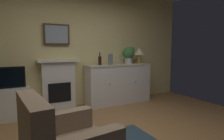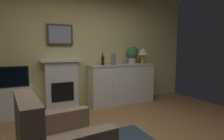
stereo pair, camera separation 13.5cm
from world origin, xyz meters
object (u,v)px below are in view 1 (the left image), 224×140
at_px(framed_picture, 57,34).
at_px(wine_glass_left, 116,59).
at_px(vase_decorative, 111,59).
at_px(tv_set, 7,78).
at_px(wine_glass_right, 123,59).
at_px(sideboard_cabinet, 118,84).
at_px(tv_cabinet, 9,104).
at_px(wine_bottle, 100,60).
at_px(potted_plant_small, 129,54).
at_px(fireplace_unit, 59,85).
at_px(table_lamp, 139,53).
at_px(wine_glass_center, 120,59).

bearing_deg(framed_picture, wine_glass_left, -11.20).
distance_m(vase_decorative, tv_set, 2.16).
distance_m(framed_picture, wine_glass_left, 1.46).
bearing_deg(wine_glass_right, sideboard_cabinet, -165.88).
bearing_deg(framed_picture, tv_cabinet, -167.99).
xyz_separation_m(wine_bottle, tv_set, (-1.90, -0.03, -0.27)).
distance_m(framed_picture, tv_set, 1.31).
xyz_separation_m(sideboard_cabinet, potted_plant_small, (0.33, 0.05, 0.73)).
relative_size(vase_decorative, potted_plant_small, 0.65).
bearing_deg(vase_decorative, sideboard_cabinet, 11.68).
height_order(wine_bottle, vase_decorative, wine_bottle).
distance_m(wine_glass_left, vase_decorative, 0.16).
xyz_separation_m(fireplace_unit, table_lamp, (2.02, -0.18, 0.69)).
bearing_deg(wine_glass_left, table_lamp, 3.30).
height_order(sideboard_cabinet, tv_set, tv_set).
relative_size(sideboard_cabinet, wine_glass_right, 9.96).
bearing_deg(tv_set, table_lamp, 0.16).
xyz_separation_m(fireplace_unit, potted_plant_small, (1.74, -0.13, 0.67)).
bearing_deg(potted_plant_small, fireplace_unit, 175.66).
distance_m(tv_cabinet, tv_set, 0.50).
distance_m(framed_picture, table_lamp, 2.07).
height_order(sideboard_cabinet, potted_plant_small, potted_plant_small).
xyz_separation_m(wine_bottle, vase_decorative, (0.24, -0.07, 0.03)).
height_order(fireplace_unit, tv_set, fireplace_unit).
relative_size(wine_bottle, tv_cabinet, 0.39).
relative_size(framed_picture, wine_glass_right, 3.33).
bearing_deg(potted_plant_small, tv_cabinet, -179.36).
xyz_separation_m(wine_glass_right, potted_plant_small, (0.19, 0.01, 0.13)).
relative_size(wine_glass_center, tv_cabinet, 0.22).
relative_size(table_lamp, wine_glass_right, 2.42).
height_order(framed_picture, potted_plant_small, framed_picture).
height_order(table_lamp, tv_set, table_lamp).
relative_size(sideboard_cabinet, wine_glass_center, 9.96).
distance_m(sideboard_cabinet, table_lamp, 0.97).
bearing_deg(fireplace_unit, sideboard_cabinet, -7.18).
xyz_separation_m(table_lamp, vase_decorative, (-0.85, -0.05, -0.14)).
height_order(wine_glass_left, wine_glass_center, same).
bearing_deg(tv_cabinet, wine_glass_center, -0.92).
height_order(sideboard_cabinet, vase_decorative, vase_decorative).
bearing_deg(wine_glass_right, wine_bottle, -178.99).
bearing_deg(fireplace_unit, wine_glass_center, -7.97).
bearing_deg(sideboard_cabinet, fireplace_unit, 172.82).
xyz_separation_m(wine_glass_right, vase_decorative, (-0.38, -0.09, 0.02)).
height_order(wine_glass_left, vase_decorative, vase_decorative).
bearing_deg(vase_decorative, wine_glass_center, 5.53).
distance_m(framed_picture, potted_plant_small, 1.80).
bearing_deg(wine_bottle, tv_cabinet, -179.73).
height_order(wine_glass_left, potted_plant_small, potted_plant_small).
bearing_deg(vase_decorative, fireplace_unit, 168.96).
xyz_separation_m(sideboard_cabinet, tv_cabinet, (-2.38, 0.02, -0.18)).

